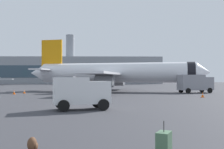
{
  "coord_description": "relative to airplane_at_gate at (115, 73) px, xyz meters",
  "views": [
    {
      "loc": [
        0.18,
        -2.15,
        2.46
      ],
      "look_at": [
        0.81,
        29.95,
        3.0
      ],
      "focal_mm": 42.94,
      "sensor_mm": 36.0,
      "label": 1
    }
  ],
  "objects": [
    {
      "name": "safety_cone_mid",
      "position": [
        11.18,
        -16.64,
        -3.31
      ],
      "size": [
        0.44,
        0.44,
        0.7
      ],
      "color": "#F2590C",
      "rests_on": "ground"
    },
    {
      "name": "rolling_suitcase",
      "position": [
        0.23,
        -43.41,
        -3.27
      ],
      "size": [
        0.64,
        0.75,
        1.1
      ],
      "color": "#476B4C",
      "rests_on": "ground"
    },
    {
      "name": "terminal_building",
      "position": [
        -21.23,
        88.8,
        3.31
      ],
      "size": [
        95.0,
        16.73,
        25.66
      ],
      "color": "gray",
      "rests_on": "ground"
    },
    {
      "name": "fuel_truck",
      "position": [
        14.0,
        -5.0,
        -1.88
      ],
      "size": [
        6.38,
        3.77,
        3.2
      ],
      "color": "gray",
      "rests_on": "ground"
    },
    {
      "name": "cargo_van",
      "position": [
        -3.71,
        -30.64,
        -2.21
      ],
      "size": [
        4.78,
        3.3,
        2.6
      ],
      "color": "white",
      "rests_on": "ground"
    },
    {
      "name": "traveller_backpack",
      "position": [
        -4.16,
        -42.9,
        -3.42
      ],
      "size": [
        0.36,
        0.4,
        0.48
      ],
      "color": "brown",
      "rests_on": "ground"
    },
    {
      "name": "service_truck",
      "position": [
        -7.92,
        -6.38,
        -2.05
      ],
      "size": [
        4.89,
        2.71,
        2.9
      ],
      "color": "gray",
      "rests_on": "ground"
    },
    {
      "name": "safety_cone_near",
      "position": [
        -16.45,
        -8.99,
        -3.3
      ],
      "size": [
        0.44,
        0.44,
        0.72
      ],
      "color": "#F2590C",
      "rests_on": "ground"
    },
    {
      "name": "safety_cone_far",
      "position": [
        -15.67,
        -6.25,
        -3.35
      ],
      "size": [
        0.44,
        0.44,
        0.63
      ],
      "color": "#F2590C",
      "rests_on": "ground"
    },
    {
      "name": "airplane_at_gate",
      "position": [
        0.0,
        0.0,
        0.0
      ],
      "size": [
        35.47,
        32.25,
        10.5
      ],
      "color": "white",
      "rests_on": "ground"
    }
  ]
}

